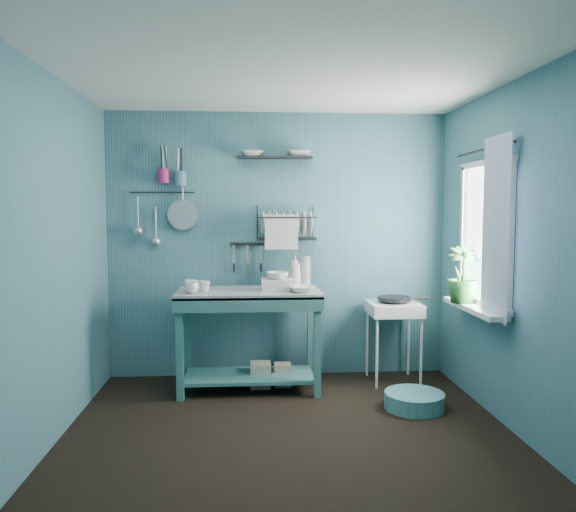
{
  "coord_description": "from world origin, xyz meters",
  "views": [
    {
      "loc": [
        -0.27,
        -3.83,
        1.58
      ],
      "look_at": [
        0.05,
        0.85,
        1.2
      ],
      "focal_mm": 35.0,
      "sensor_mm": 36.0,
      "label": 1
    }
  ],
  "objects": [
    {
      "name": "potted_plant",
      "position": [
        1.46,
        0.6,
        1.06
      ],
      "size": [
        0.3,
        0.3,
        0.46
      ],
      "primitive_type": "imported",
      "rotation": [
        0.0,
        0.0,
        0.18
      ],
      "color": "#286529",
      "rests_on": "windowsill"
    },
    {
      "name": "ceiling",
      "position": [
        0.0,
        0.0,
        2.5
      ],
      "size": [
        3.2,
        3.2,
        0.0
      ],
      "primitive_type": "plane",
      "rotation": [
        3.14,
        0.0,
        0.0
      ],
      "color": "silver",
      "rests_on": "ground"
    },
    {
      "name": "mug_mid",
      "position": [
        -0.66,
        0.99,
        0.93
      ],
      "size": [
        0.14,
        0.14,
        0.09
      ],
      "primitive_type": "imported",
      "rotation": [
        0.0,
        0.0,
        0.52
      ],
      "color": "silver",
      "rests_on": "work_counter"
    },
    {
      "name": "window_glass",
      "position": [
        1.59,
        0.45,
        1.4
      ],
      "size": [
        0.0,
        1.1,
        1.1
      ],
      "primitive_type": "plane",
      "rotation": [
        1.57,
        0.0,
        1.57
      ],
      "color": "white",
      "rests_on": "wall_right"
    },
    {
      "name": "mug_right",
      "position": [
        -0.78,
        1.05,
        0.93
      ],
      "size": [
        0.17,
        0.17,
        0.1
      ],
      "primitive_type": "imported",
      "rotation": [
        0.0,
        0.0,
        1.05
      ],
      "color": "silver",
      "rests_on": "work_counter"
    },
    {
      "name": "soap_bottle",
      "position": [
        0.14,
        1.25,
        1.03
      ],
      "size": [
        0.11,
        0.12,
        0.3
      ],
      "primitive_type": "imported",
      "color": "beige",
      "rests_on": "work_counter"
    },
    {
      "name": "shelf_bowl_left",
      "position": [
        -0.24,
        1.4,
        2.05
      ],
      "size": [
        0.24,
        0.24,
        0.05
      ],
      "primitive_type": "imported",
      "rotation": [
        0.0,
        0.0,
        -0.12
      ],
      "color": "silver",
      "rests_on": "upper_shelf"
    },
    {
      "name": "colander",
      "position": [
        -0.89,
        1.45,
        1.54
      ],
      "size": [
        0.28,
        0.03,
        0.28
      ],
      "primitive_type": "cylinder",
      "rotation": [
        1.54,
        0.0,
        0.0
      ],
      "color": "#ADB1B5",
      "rests_on": "wall_back"
    },
    {
      "name": "knife_strip",
      "position": [
        -0.29,
        1.47,
        1.26
      ],
      "size": [
        0.32,
        0.05,
        0.03
      ],
      "primitive_type": "cube",
      "rotation": [
        0.0,
        0.0,
        -0.08
      ],
      "color": "black",
      "rests_on": "wall_back"
    },
    {
      "name": "hotplate_stand",
      "position": [
        1.05,
        1.19,
        0.37
      ],
      "size": [
        0.5,
        0.5,
        0.74
      ],
      "primitive_type": "cube",
      "rotation": [
        0.0,
        0.0,
        0.1
      ],
      "color": "silver",
      "rests_on": "floor"
    },
    {
      "name": "wash_tub",
      "position": [
        -0.03,
        1.03,
        0.93
      ],
      "size": [
        0.28,
        0.22,
        0.1
      ],
      "primitive_type": "cube",
      "color": "beige",
      "rests_on": "work_counter"
    },
    {
      "name": "ladle_inner",
      "position": [
        -1.14,
        1.46,
        1.47
      ],
      "size": [
        0.01,
        0.01,
        0.3
      ],
      "primitive_type": "cylinder",
      "color": "#ADB1B5",
      "rests_on": "wall_back"
    },
    {
      "name": "shelf_bowl_right",
      "position": [
        0.19,
        1.4,
        2.1
      ],
      "size": [
        0.25,
        0.25,
        0.06
      ],
      "primitive_type": "imported",
      "rotation": [
        0.0,
        0.0,
        -0.14
      ],
      "color": "silver",
      "rests_on": "upper_shelf"
    },
    {
      "name": "work_counter",
      "position": [
        -0.28,
        1.05,
        0.44
      ],
      "size": [
        1.26,
        0.64,
        0.88
      ],
      "primitive_type": "cube",
      "rotation": [
        0.0,
        0.0,
        -0.01
      ],
      "color": "#336B69",
      "rests_on": "floor"
    },
    {
      "name": "curtain_rod",
      "position": [
        1.54,
        0.45,
        2.05
      ],
      "size": [
        0.02,
        1.05,
        0.02
      ],
      "primitive_type": "cylinder",
      "rotation": [
        1.57,
        0.0,
        0.0
      ],
      "color": "black",
      "rests_on": "wall_right"
    },
    {
      "name": "wall_front",
      "position": [
        0.0,
        -1.5,
        1.25
      ],
      "size": [
        3.2,
        0.0,
        3.2
      ],
      "primitive_type": "plane",
      "rotation": [
        -1.57,
        0.0,
        0.0
      ],
      "color": "#36646F",
      "rests_on": "ground"
    },
    {
      "name": "wall_left",
      "position": [
        -1.6,
        0.0,
        1.25
      ],
      "size": [
        0.0,
        3.0,
        3.0
      ],
      "primitive_type": "plane",
      "rotation": [
        1.57,
        0.0,
        1.57
      ],
      "color": "#36646F",
      "rests_on": "ground"
    },
    {
      "name": "wall_back",
      "position": [
        0.0,
        1.5,
        1.25
      ],
      "size": [
        3.2,
        0.0,
        3.2
      ],
      "primitive_type": "plane",
      "rotation": [
        1.57,
        0.0,
        0.0
      ],
      "color": "#36646F",
      "rests_on": "ground"
    },
    {
      "name": "floor_basin",
      "position": [
        1.04,
        0.46,
        0.07
      ],
      "size": [
        0.48,
        0.48,
        0.13
      ],
      "primitive_type": "cylinder",
      "color": "teal",
      "rests_on": "floor"
    },
    {
      "name": "floor",
      "position": [
        0.0,
        0.0,
        0.0
      ],
      "size": [
        3.2,
        3.2,
        0.0
      ],
      "primitive_type": "plane",
      "color": "black",
      "rests_on": "ground"
    },
    {
      "name": "ladle_outer",
      "position": [
        -1.3,
        1.46,
        1.57
      ],
      "size": [
        0.01,
        0.01,
        0.3
      ],
      "primitive_type": "cylinder",
      "color": "#ADB1B5",
      "rests_on": "wall_back"
    },
    {
      "name": "utensil_cup_magenta",
      "position": [
        -1.05,
        1.42,
        1.9
      ],
      "size": [
        0.11,
        0.11,
        0.13
      ],
      "primitive_type": "cylinder",
      "color": "#AB1F5E",
      "rests_on": "wall_back"
    },
    {
      "name": "upper_shelf",
      "position": [
        -0.04,
        1.4,
        2.07
      ],
      "size": [
        0.71,
        0.22,
        0.01
      ],
      "primitive_type": "cube",
      "rotation": [
        0.0,
        0.0,
        -0.06
      ],
      "color": "black",
      "rests_on": "wall_back"
    },
    {
      "name": "storage_tin_small",
      "position": [
        0.02,
        1.13,
        0.1
      ],
      "size": [
        0.15,
        0.15,
        0.2
      ],
      "primitive_type": "cube",
      "color": "gray",
      "rests_on": "floor"
    },
    {
      "name": "counter_bowl",
      "position": [
        0.17,
        0.9,
        0.91
      ],
      "size": [
        0.22,
        0.22,
        0.05
      ],
      "primitive_type": "imported",
      "color": "silver",
      "rests_on": "work_counter"
    },
    {
      "name": "tub_bowl",
      "position": [
        -0.03,
        1.03,
        1.02
      ],
      "size": [
        0.2,
        0.19,
        0.06
      ],
      "primitive_type": "imported",
      "color": "silver",
      "rests_on": "wash_tub"
    },
    {
      "name": "water_bottle",
      "position": [
        0.24,
        1.27,
        1.02
      ],
      "size": [
        0.09,
        0.09,
        0.28
      ],
      "primitive_type": "cylinder",
      "color": "#9DA5AF",
      "rests_on": "work_counter"
    },
    {
      "name": "mug_left",
      "position": [
        -0.76,
        0.89,
        0.93
      ],
      "size": [
        0.12,
        0.12,
        0.1
      ],
      "primitive_type": "imported",
      "color": "silver",
      "rests_on": "work_counter"
    },
    {
      "name": "storage_tin_large",
      "position": [
        -0.18,
        1.1,
        0.11
      ],
      "size": [
        0.18,
        0.18,
        0.22
      ],
      "primitive_type": "cube",
      "color": "gray",
      "rests_on": "floor"
    },
    {
      "name": "dish_rack",
      "position": [
        0.07,
        1.37,
        1.47
      ],
      "size": [
        0.56,
        0.26,
        0.32
      ],
      "primitive_type": "cube",
      "rotation": [
        0.0,
        0.0,
        -0.04
      ],
      "color": "black",
      "rests_on": "wall_back"
    },
    {
      "name": "frying_pan",
      "position": [
        1.05,
        1.19,
        0.77
      ],
      "size": [
        0.3,
        0.3,
        0.03
      ],
      "primitive_type": "cylinder",
      "color": "black",
      "rests_on": "hotplate_stand"
    },
    {
      "name": "hook_rail",
      "position": [
        -1.08,
        1.47,
        1.75
      ],
      "size": [
        0.6,
        0.01,
        0.01
      ],
      "primitive_type": "cylinder",
      "rotation": [
        0.0,
        1.57,
        0.0
      ],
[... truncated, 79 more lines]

